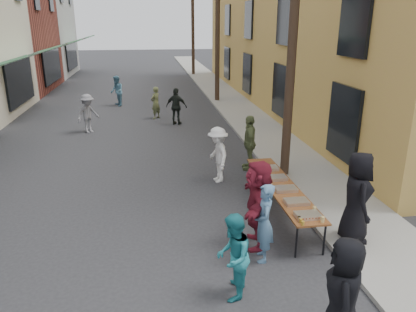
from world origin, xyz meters
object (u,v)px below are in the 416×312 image
object	(u,v)px
guest_front_a	(343,295)
server	(357,197)
serving_table	(281,187)
guest_front_c	(233,257)
catering_tray_sausage	(308,215)
utility_pole_far	(193,20)
utility_pole_near	(294,20)
utility_pole_mid	(218,20)

from	to	relation	value
guest_front_a	server	world-z (taller)	server
serving_table	guest_front_c	xyz separation A→B (m)	(-1.78, -2.85, 0.05)
serving_table	catering_tray_sausage	distance (m)	1.65
utility_pole_far	server	size ratio (longest dim) A/B	4.68
utility_pole_near	utility_pole_far	distance (m)	24.00
utility_pole_far	guest_front_c	xyz separation A→B (m)	(-2.70, -29.27, -3.74)
utility_pole_mid	guest_front_a	world-z (taller)	utility_pole_mid
guest_front_c	server	xyz separation A→B (m)	(2.85, 1.32, 0.30)
utility_pole_mid	server	size ratio (longest dim) A/B	4.68
utility_pole_mid	serving_table	bearing A→B (deg)	-93.66
utility_pole_far	server	xyz separation A→B (m)	(0.15, -27.95, -3.44)
catering_tray_sausage	guest_front_c	size ratio (longest dim) A/B	0.33
guest_front_c	serving_table	bearing A→B (deg)	167.43
utility_pole_near	utility_pole_mid	bearing A→B (deg)	90.00
guest_front_c	catering_tray_sausage	bearing A→B (deg)	143.41
catering_tray_sausage	guest_front_a	xyz separation A→B (m)	(-0.50, -2.54, 0.08)
serving_table	utility_pole_mid	bearing A→B (deg)	86.34
guest_front_a	utility_pole_mid	bearing A→B (deg)	-161.98
utility_pole_mid	serving_table	size ratio (longest dim) A/B	2.25
serving_table	catering_tray_sausage	xyz separation A→B (m)	(-0.00, -1.65, 0.08)
utility_pole_far	catering_tray_sausage	xyz separation A→B (m)	(-0.92, -28.07, -3.71)
utility_pole_near	server	size ratio (longest dim) A/B	4.68
utility_pole_mid	guest_front_c	world-z (taller)	utility_pole_mid
server	serving_table	bearing A→B (deg)	46.34
serving_table	server	bearing A→B (deg)	-54.95
utility_pole_mid	guest_front_a	xyz separation A→B (m)	(-1.42, -18.60, -3.63)
guest_front_c	guest_front_a	bearing A→B (deg)	63.03
utility_pole_near	serving_table	bearing A→B (deg)	-110.87
guest_front_a	guest_front_c	bearing A→B (deg)	-113.98
utility_pole_near	server	distance (m)	5.24
catering_tray_sausage	guest_front_c	xyz separation A→B (m)	(-1.78, -1.20, -0.03)
catering_tray_sausage	utility_pole_mid	bearing A→B (deg)	86.72
utility_pole_near	utility_pole_mid	xyz separation A→B (m)	(0.00, 12.00, 0.00)
utility_pole_near	utility_pole_far	xyz separation A→B (m)	(0.00, 24.00, 0.00)
utility_pole_far	serving_table	size ratio (longest dim) A/B	2.25
utility_pole_near	catering_tray_sausage	distance (m)	5.58
utility_pole_mid	guest_front_a	bearing A→B (deg)	-94.38
utility_pole_mid	catering_tray_sausage	distance (m)	16.51
server	utility_pole_mid	bearing A→B (deg)	11.84
utility_pole_far	serving_table	bearing A→B (deg)	-92.00
serving_table	utility_pole_far	bearing A→B (deg)	88.00
utility_pole_near	catering_tray_sausage	bearing A→B (deg)	-102.76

